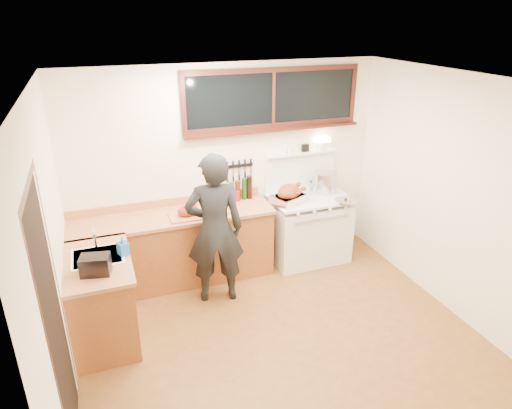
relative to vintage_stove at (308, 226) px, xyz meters
name	(u,v)px	position (x,y,z in m)	size (l,w,h in m)	color
ground_plane	(279,336)	(-1.00, -1.41, -0.48)	(4.00, 3.50, 0.02)	brown
room_shell	(283,189)	(-1.00, -1.41, 1.18)	(4.10, 3.60, 2.65)	white
counter_back	(175,248)	(-1.80, 0.04, -0.01)	(2.44, 0.64, 1.00)	brown
counter_left	(102,299)	(-2.70, -0.79, -0.02)	(0.64, 1.09, 0.90)	brown
sink_unit	(98,261)	(-2.68, -0.71, 0.38)	(0.50, 0.45, 0.37)	white
vintage_stove	(308,226)	(0.00, 0.00, 0.00)	(1.02, 0.74, 1.60)	white
back_window	(273,105)	(-0.40, 0.31, 1.60)	(2.32, 0.13, 0.77)	black
left_doorway	(56,323)	(-2.99, -1.96, 0.62)	(0.02, 1.04, 2.17)	black
knife_strip	(236,167)	(-0.90, 0.32, 0.84)	(0.46, 0.03, 0.28)	black
man	(215,230)	(-1.42, -0.51, 0.42)	(0.72, 0.54, 1.79)	black
soap_bottle	(123,246)	(-2.43, -0.76, 0.53)	(0.12, 0.13, 0.21)	blue
toaster	(95,265)	(-2.70, -1.04, 0.52)	(0.30, 0.23, 0.18)	black
cutting_board	(187,213)	(-1.64, -0.08, 0.49)	(0.42, 0.32, 0.14)	#C1754C
roast_turkey	(289,195)	(-0.33, -0.08, 0.53)	(0.50, 0.45, 0.24)	silver
stockpot	(325,183)	(0.25, 0.06, 0.57)	(0.33, 0.33, 0.28)	silver
saucepan	(313,189)	(0.10, 0.10, 0.49)	(0.19, 0.29, 0.11)	silver
pot_lid	(346,201)	(0.36, -0.31, 0.44)	(0.32, 0.32, 0.04)	silver
coffee_tin	(236,196)	(-0.94, 0.20, 0.50)	(0.11, 0.10, 0.14)	maroon
pitcher	(207,197)	(-1.31, 0.27, 0.51)	(0.11, 0.11, 0.16)	white
bottle_cluster	(238,190)	(-0.91, 0.22, 0.56)	(0.49, 0.07, 0.30)	black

